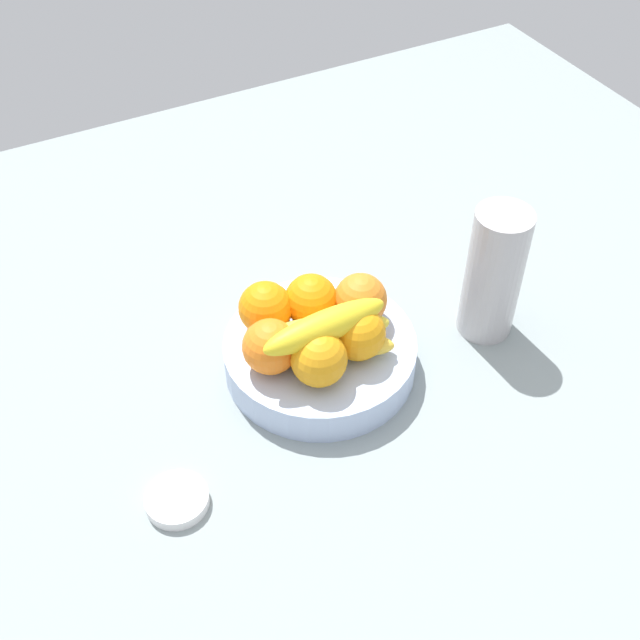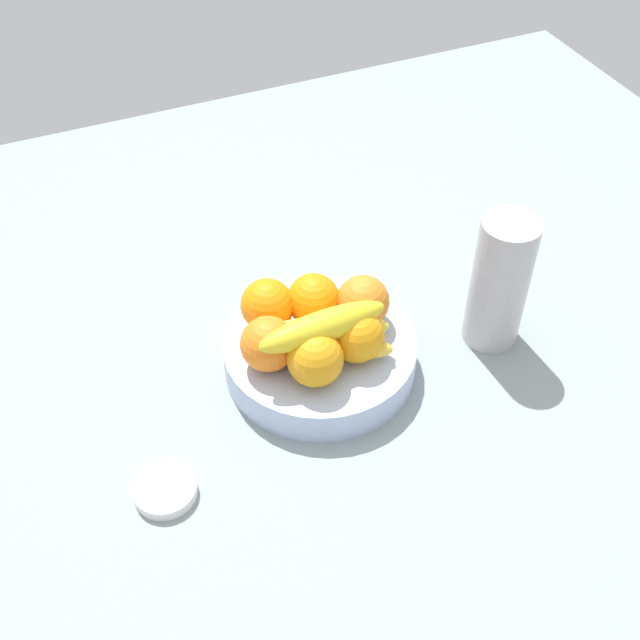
{
  "view_description": "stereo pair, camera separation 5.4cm",
  "coord_description": "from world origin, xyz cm",
  "px_view_note": "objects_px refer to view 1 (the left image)",
  "views": [
    {
      "loc": [
        -29.75,
        -67.42,
        81.27
      ],
      "look_at": [
        3.8,
        -2.87,
        8.85
      ],
      "focal_mm": 45.29,
      "sensor_mm": 36.0,
      "label": 1
    },
    {
      "loc": [
        -24.85,
        -69.74,
        81.27
      ],
      "look_at": [
        3.8,
        -2.87,
        8.85
      ],
      "focal_mm": 45.29,
      "sensor_mm": 36.0,
      "label": 2
    }
  ],
  "objects_px": {
    "orange_front_left": "(311,300)",
    "orange_front_right": "(265,308)",
    "orange_center": "(270,347)",
    "fruit_bowl": "(320,354)",
    "orange_top_stack": "(360,300)",
    "jar_lid": "(177,500)",
    "thermos_tumbler": "(494,274)",
    "orange_back_right": "(358,333)",
    "banana_bunch": "(325,333)",
    "orange_back_left": "(319,359)"
  },
  "relations": [
    {
      "from": "orange_front_left",
      "to": "orange_front_right",
      "type": "xyz_separation_m",
      "value": [
        -0.06,
        0.01,
        0.0
      ]
    },
    {
      "from": "orange_front_right",
      "to": "orange_center",
      "type": "distance_m",
      "value": 0.07
    },
    {
      "from": "fruit_bowl",
      "to": "orange_top_stack",
      "type": "relative_size",
      "value": 3.6
    },
    {
      "from": "orange_front_right",
      "to": "jar_lid",
      "type": "xyz_separation_m",
      "value": [
        -0.19,
        -0.17,
        -0.08
      ]
    },
    {
      "from": "thermos_tumbler",
      "to": "jar_lid",
      "type": "xyz_separation_m",
      "value": [
        -0.49,
        -0.07,
        -0.09
      ]
    },
    {
      "from": "orange_back_right",
      "to": "fruit_bowl",
      "type": "bearing_deg",
      "value": 130.72
    },
    {
      "from": "fruit_bowl",
      "to": "banana_bunch",
      "type": "xyz_separation_m",
      "value": [
        -0.01,
        -0.03,
        0.07
      ]
    },
    {
      "from": "fruit_bowl",
      "to": "orange_back_left",
      "type": "distance_m",
      "value": 0.09
    },
    {
      "from": "orange_front_left",
      "to": "banana_bunch",
      "type": "bearing_deg",
      "value": -101.96
    },
    {
      "from": "orange_front_right",
      "to": "orange_back_right",
      "type": "height_order",
      "value": "same"
    },
    {
      "from": "orange_center",
      "to": "fruit_bowl",
      "type": "bearing_deg",
      "value": 7.04
    },
    {
      "from": "orange_front_left",
      "to": "orange_center",
      "type": "bearing_deg",
      "value": -148.31
    },
    {
      "from": "banana_bunch",
      "to": "thermos_tumbler",
      "type": "relative_size",
      "value": 0.9
    },
    {
      "from": "orange_back_right",
      "to": "orange_top_stack",
      "type": "relative_size",
      "value": 1.0
    },
    {
      "from": "orange_back_right",
      "to": "thermos_tumbler",
      "type": "distance_m",
      "value": 0.21
    },
    {
      "from": "orange_back_left",
      "to": "orange_back_right",
      "type": "distance_m",
      "value": 0.07
    },
    {
      "from": "orange_front_right",
      "to": "orange_back_right",
      "type": "distance_m",
      "value": 0.13
    },
    {
      "from": "orange_top_stack",
      "to": "banana_bunch",
      "type": "relative_size",
      "value": 0.4
    },
    {
      "from": "orange_top_stack",
      "to": "orange_front_right",
      "type": "bearing_deg",
      "value": 159.75
    },
    {
      "from": "orange_center",
      "to": "banana_bunch",
      "type": "bearing_deg",
      "value": -13.48
    },
    {
      "from": "orange_top_stack",
      "to": "thermos_tumbler",
      "type": "xyz_separation_m",
      "value": [
        0.17,
        -0.05,
        0.01
      ]
    },
    {
      "from": "fruit_bowl",
      "to": "jar_lid",
      "type": "relative_size",
      "value": 3.43
    },
    {
      "from": "thermos_tumbler",
      "to": "orange_top_stack",
      "type": "bearing_deg",
      "value": 163.41
    },
    {
      "from": "orange_back_left",
      "to": "orange_back_right",
      "type": "xyz_separation_m",
      "value": [
        0.06,
        0.02,
        0.0
      ]
    },
    {
      "from": "fruit_bowl",
      "to": "orange_top_stack",
      "type": "xyz_separation_m",
      "value": [
        0.07,
        0.01,
        0.06
      ]
    },
    {
      "from": "orange_front_right",
      "to": "thermos_tumbler",
      "type": "height_order",
      "value": "thermos_tumbler"
    },
    {
      "from": "banana_bunch",
      "to": "thermos_tumbler",
      "type": "distance_m",
      "value": 0.25
    },
    {
      "from": "orange_front_left",
      "to": "jar_lid",
      "type": "bearing_deg",
      "value": -148.58
    },
    {
      "from": "orange_front_left",
      "to": "banana_bunch",
      "type": "xyz_separation_m",
      "value": [
        -0.01,
        -0.07,
        0.01
      ]
    },
    {
      "from": "banana_bunch",
      "to": "orange_front_right",
      "type": "bearing_deg",
      "value": 118.74
    },
    {
      "from": "orange_front_left",
      "to": "orange_front_right",
      "type": "bearing_deg",
      "value": 166.29
    },
    {
      "from": "orange_center",
      "to": "orange_front_left",
      "type": "bearing_deg",
      "value": 31.69
    },
    {
      "from": "orange_front_right",
      "to": "orange_center",
      "type": "bearing_deg",
      "value": -109.74
    },
    {
      "from": "banana_bunch",
      "to": "orange_front_left",
      "type": "bearing_deg",
      "value": 78.04
    },
    {
      "from": "orange_center",
      "to": "orange_back_left",
      "type": "height_order",
      "value": "same"
    },
    {
      "from": "orange_front_right",
      "to": "jar_lid",
      "type": "relative_size",
      "value": 0.95
    },
    {
      "from": "orange_front_right",
      "to": "orange_top_stack",
      "type": "distance_m",
      "value": 0.13
    },
    {
      "from": "fruit_bowl",
      "to": "orange_front_right",
      "type": "height_order",
      "value": "orange_front_right"
    },
    {
      "from": "banana_bunch",
      "to": "orange_center",
      "type": "bearing_deg",
      "value": 166.52
    },
    {
      "from": "orange_back_right",
      "to": "orange_top_stack",
      "type": "bearing_deg",
      "value": 57.68
    },
    {
      "from": "orange_front_right",
      "to": "thermos_tumbler",
      "type": "relative_size",
      "value": 0.36
    },
    {
      "from": "orange_back_left",
      "to": "orange_front_right",
      "type": "bearing_deg",
      "value": 100.44
    },
    {
      "from": "orange_back_left",
      "to": "thermos_tumbler",
      "type": "height_order",
      "value": "thermos_tumbler"
    },
    {
      "from": "orange_front_left",
      "to": "orange_top_stack",
      "type": "xyz_separation_m",
      "value": [
        0.06,
        -0.03,
        0.0
      ]
    },
    {
      "from": "fruit_bowl",
      "to": "thermos_tumbler",
      "type": "height_order",
      "value": "thermos_tumbler"
    },
    {
      "from": "orange_back_left",
      "to": "jar_lid",
      "type": "relative_size",
      "value": 0.95
    },
    {
      "from": "banana_bunch",
      "to": "thermos_tumbler",
      "type": "bearing_deg",
      "value": -3.02
    },
    {
      "from": "fruit_bowl",
      "to": "thermos_tumbler",
      "type": "bearing_deg",
      "value": -9.11
    },
    {
      "from": "thermos_tumbler",
      "to": "orange_front_right",
      "type": "bearing_deg",
      "value": 161.92
    },
    {
      "from": "orange_back_right",
      "to": "banana_bunch",
      "type": "distance_m",
      "value": 0.04
    }
  ]
}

